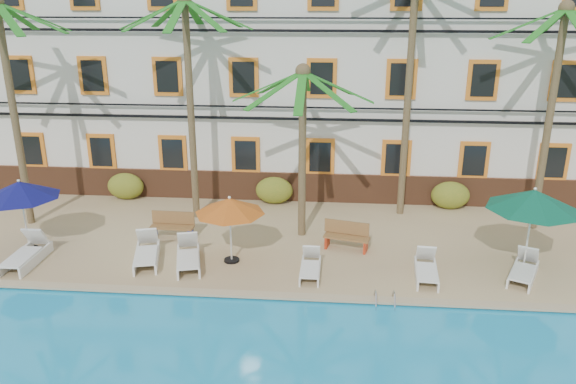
# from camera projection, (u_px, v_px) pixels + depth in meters

# --- Properties ---
(ground) EXTENTS (100.00, 100.00, 0.00)m
(ground) POSITION_uv_depth(u_px,v_px,m) (261.00, 288.00, 16.65)
(ground) COLOR #384C23
(ground) RESTS_ON ground
(pool_deck) EXTENTS (30.00, 12.00, 0.25)m
(pool_deck) POSITION_uv_depth(u_px,v_px,m) (278.00, 221.00, 21.32)
(pool_deck) COLOR tan
(pool_deck) RESTS_ON ground
(pool_coping) EXTENTS (30.00, 0.35, 0.06)m
(pool_coping) POSITION_uv_depth(u_px,v_px,m) (256.00, 295.00, 15.71)
(pool_coping) COLOR tan
(pool_coping) RESTS_ON pool_deck
(hotel_building) EXTENTS (25.40, 6.44, 10.22)m
(hotel_building) POSITION_uv_depth(u_px,v_px,m) (289.00, 66.00, 24.28)
(hotel_building) COLOR silver
(hotel_building) RESTS_ON pool_deck
(palm_a) EXTENTS (4.61, 4.61, 8.03)m
(palm_a) POSITION_uv_depth(u_px,v_px,m) (9.00, 82.00, 19.15)
(palm_a) COLOR brown
(palm_a) RESTS_ON pool_deck
(palm_b) EXTENTS (4.61, 4.61, 8.12)m
(palm_b) POSITION_uv_depth(u_px,v_px,m) (189.00, 78.00, 19.72)
(palm_b) COLOR brown
(palm_b) RESTS_ON pool_deck
(palm_c) EXTENTS (4.61, 4.61, 5.93)m
(palm_c) POSITION_uv_depth(u_px,v_px,m) (303.00, 124.00, 18.51)
(palm_c) COLOR brown
(palm_c) RESTS_ON pool_deck
(palm_d) EXTENTS (4.61, 4.61, 9.37)m
(palm_d) POSITION_uv_depth(u_px,v_px,m) (411.00, 57.00, 19.81)
(palm_d) COLOR brown
(palm_d) RESTS_ON pool_deck
(palm_e) EXTENTS (4.61, 4.61, 7.85)m
(palm_e) POSITION_uv_depth(u_px,v_px,m) (554.00, 87.00, 18.74)
(palm_e) COLOR brown
(palm_e) RESTS_ON pool_deck
(shrub_left) EXTENTS (1.50, 0.90, 1.10)m
(shrub_left) POSITION_uv_depth(u_px,v_px,m) (126.00, 186.00, 23.13)
(shrub_left) COLOR #255919
(shrub_left) RESTS_ON pool_deck
(shrub_mid) EXTENTS (1.50, 0.90, 1.10)m
(shrub_mid) POSITION_uv_depth(u_px,v_px,m) (274.00, 190.00, 22.63)
(shrub_mid) COLOR #255919
(shrub_mid) RESTS_ON pool_deck
(shrub_right) EXTENTS (1.50, 0.90, 1.10)m
(shrub_right) POSITION_uv_depth(u_px,v_px,m) (450.00, 195.00, 22.06)
(shrub_right) COLOR #255919
(shrub_right) RESTS_ON pool_deck
(umbrella_blue) EXTENTS (2.46, 2.46, 2.46)m
(umbrella_blue) POSITION_uv_depth(u_px,v_px,m) (20.00, 190.00, 17.89)
(umbrella_blue) COLOR black
(umbrella_blue) RESTS_ON pool_deck
(umbrella_red) EXTENTS (2.18, 2.18, 2.19)m
(umbrella_red) POSITION_uv_depth(u_px,v_px,m) (230.00, 206.00, 17.18)
(umbrella_red) COLOR black
(umbrella_red) RESTS_ON pool_deck
(umbrella_green) EXTENTS (2.72, 2.72, 2.71)m
(umbrella_green) POSITION_uv_depth(u_px,v_px,m) (534.00, 200.00, 16.37)
(umbrella_green) COLOR black
(umbrella_green) RESTS_ON pool_deck
(lounger_a) EXTENTS (0.75, 2.07, 0.97)m
(lounger_a) POSITION_uv_depth(u_px,v_px,m) (26.00, 254.00, 17.57)
(lounger_a) COLOR white
(lounger_a) RESTS_ON pool_deck
(lounger_b) EXTENTS (1.18, 2.10, 0.94)m
(lounger_b) POSITION_uv_depth(u_px,v_px,m) (147.00, 252.00, 17.69)
(lounger_b) COLOR white
(lounger_b) RESTS_ON pool_deck
(lounger_c) EXTENTS (1.17, 2.07, 0.92)m
(lounger_c) POSITION_uv_depth(u_px,v_px,m) (188.00, 256.00, 17.45)
(lounger_c) COLOR white
(lounger_c) RESTS_ON pool_deck
(lounger_d) EXTENTS (0.60, 1.64, 0.77)m
(lounger_d) POSITION_uv_depth(u_px,v_px,m) (310.00, 266.00, 16.89)
(lounger_d) COLOR white
(lounger_d) RESTS_ON pool_deck
(lounger_e) EXTENTS (0.77, 1.81, 0.84)m
(lounger_e) POSITION_uv_depth(u_px,v_px,m) (426.00, 269.00, 16.68)
(lounger_e) COLOR white
(lounger_e) RESTS_ON pool_deck
(lounger_f) EXTENTS (1.36, 1.91, 0.85)m
(lounger_f) POSITION_uv_depth(u_px,v_px,m) (524.00, 270.00, 16.63)
(lounger_f) COLOR white
(lounger_f) RESTS_ON pool_deck
(bench_left) EXTENTS (1.52, 0.53, 0.93)m
(bench_left) POSITION_uv_depth(u_px,v_px,m) (173.00, 225.00, 19.38)
(bench_left) COLOR olive
(bench_left) RESTS_ON pool_deck
(bench_right) EXTENTS (1.57, 0.82, 0.93)m
(bench_right) POSITION_uv_depth(u_px,v_px,m) (347.00, 235.00, 18.54)
(bench_right) COLOR olive
(bench_right) RESTS_ON pool_deck
(pool_ladder) EXTENTS (0.54, 0.74, 0.74)m
(pool_ladder) POSITION_uv_depth(u_px,v_px,m) (384.00, 303.00, 15.34)
(pool_ladder) COLOR silver
(pool_ladder) RESTS_ON ground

